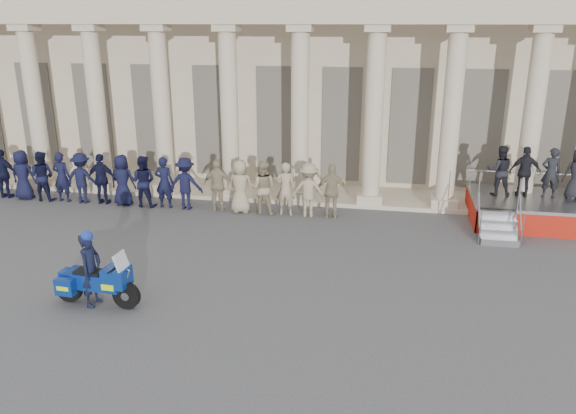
{
  "coord_description": "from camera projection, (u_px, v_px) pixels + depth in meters",
  "views": [
    {
      "loc": [
        4.54,
        -11.68,
        6.38
      ],
      "look_at": [
        1.9,
        2.49,
        1.6
      ],
      "focal_mm": 35.0,
      "sensor_mm": 36.0,
      "label": 1
    }
  ],
  "objects": [
    {
      "name": "reviewing_stand",
      "position": [
        533.0,
        185.0,
        18.38
      ],
      "size": [
        4.09,
        3.96,
        2.51
      ],
      "color": "gray",
      "rests_on": "ground"
    },
    {
      "name": "rider",
      "position": [
        91.0,
        268.0,
        13.02
      ],
      "size": [
        0.46,
        0.67,
        1.87
      ],
      "rotation": [
        0.0,
        0.0,
        1.52
      ],
      "color": "black",
      "rests_on": "ground"
    },
    {
      "name": "officer_rank",
      "position": [
        138.0,
        181.0,
        20.13
      ],
      "size": [
        14.89,
        0.71,
        1.87
      ],
      "color": "black",
      "rests_on": "ground"
    },
    {
      "name": "motorcycle",
      "position": [
        97.0,
        281.0,
        13.1
      ],
      "size": [
        2.18,
        0.9,
        1.4
      ],
      "rotation": [
        0.0,
        0.0,
        -0.05
      ],
      "color": "black",
      "rests_on": "ground"
    },
    {
      "name": "ground",
      "position": [
        193.0,
        296.0,
        13.69
      ],
      "size": [
        90.0,
        90.0,
        0.0
      ],
      "primitive_type": "plane",
      "color": "#434346",
      "rests_on": "ground"
    },
    {
      "name": "building",
      "position": [
        296.0,
        63.0,
        26.03
      ],
      "size": [
        40.0,
        12.5,
        9.0
      ],
      "color": "tan",
      "rests_on": "ground"
    }
  ]
}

